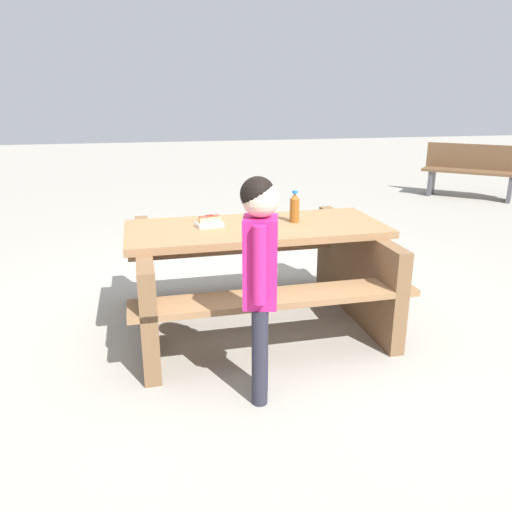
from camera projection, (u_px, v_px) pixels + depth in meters
name	position (u px, v px, depth m)	size (l,w,h in m)	color
ground_plane	(256.00, 323.00, 3.74)	(30.00, 30.00, 0.00)	gray
picnic_table	(256.00, 267.00, 3.60)	(1.83, 1.43, 0.75)	olive
soda_bottle	(295.00, 208.00, 3.57)	(0.07, 0.07, 0.23)	brown
hotdog_tray	(209.00, 222.00, 3.47)	(0.20, 0.15, 0.08)	white
child_in_coat	(260.00, 263.00, 2.59)	(0.22, 0.30, 1.25)	#262633
park_bench_near	(472.00, 170.00, 8.12)	(1.39, 1.30, 0.85)	brown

